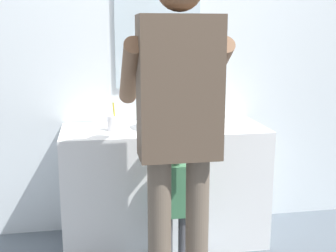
{
  "coord_description": "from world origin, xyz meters",
  "views": [
    {
      "loc": [
        -0.46,
        -2.48,
        1.44
      ],
      "look_at": [
        0.0,
        0.15,
        0.86
      ],
      "focal_mm": 46.11,
      "sensor_mm": 36.0,
      "label": 1
    }
  ],
  "objects_px": {
    "toothbrush_cup": "(113,123)",
    "child_toddler": "(175,198)",
    "soap_bottle": "(206,116)",
    "adult_parent": "(178,109)"
  },
  "relations": [
    {
      "from": "adult_parent",
      "to": "soap_bottle",
      "type": "bearing_deg",
      "value": 64.19
    },
    {
      "from": "toothbrush_cup",
      "to": "soap_bottle",
      "type": "height_order",
      "value": "toothbrush_cup"
    },
    {
      "from": "soap_bottle",
      "to": "child_toddler",
      "type": "height_order",
      "value": "soap_bottle"
    },
    {
      "from": "soap_bottle",
      "to": "adult_parent",
      "type": "height_order",
      "value": "adult_parent"
    },
    {
      "from": "child_toddler",
      "to": "adult_parent",
      "type": "distance_m",
      "value": 0.65
    },
    {
      "from": "toothbrush_cup",
      "to": "child_toddler",
      "type": "relative_size",
      "value": 0.26
    },
    {
      "from": "toothbrush_cup",
      "to": "child_toddler",
      "type": "bearing_deg",
      "value": -47.89
    },
    {
      "from": "child_toddler",
      "to": "adult_parent",
      "type": "relative_size",
      "value": 0.45
    },
    {
      "from": "toothbrush_cup",
      "to": "adult_parent",
      "type": "bearing_deg",
      "value": -65.3
    },
    {
      "from": "soap_bottle",
      "to": "child_toddler",
      "type": "distance_m",
      "value": 0.64
    }
  ]
}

